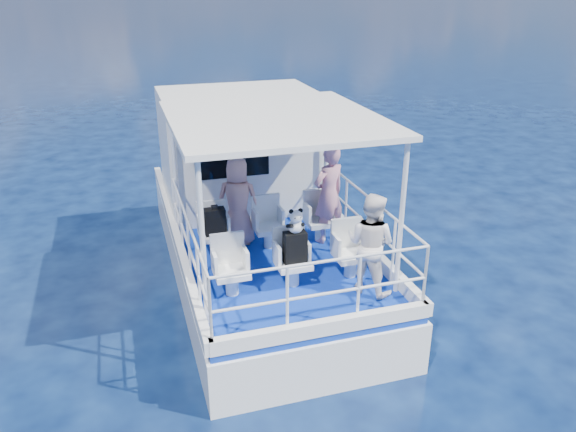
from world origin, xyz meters
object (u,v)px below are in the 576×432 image
at_px(backpack_center, 295,248).
at_px(passenger_port_fwd, 238,201).
at_px(panda, 296,221).
at_px(passenger_stbd_aft, 370,244).

bearing_deg(backpack_center, passenger_port_fwd, 105.02).
bearing_deg(panda, passenger_stbd_aft, -22.67).
distance_m(passenger_stbd_aft, panda, 1.08).
relative_size(passenger_port_fwd, panda, 4.18).
xyz_separation_m(backpack_center, panda, (0.01, -0.01, 0.42)).
height_order(passenger_stbd_aft, backpack_center, passenger_stbd_aft).
bearing_deg(passenger_port_fwd, backpack_center, 129.64).
xyz_separation_m(passenger_port_fwd, backpack_center, (0.45, -1.68, -0.12)).
xyz_separation_m(passenger_stbd_aft, panda, (-0.96, 0.40, 0.30)).
distance_m(passenger_port_fwd, panda, 1.77).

